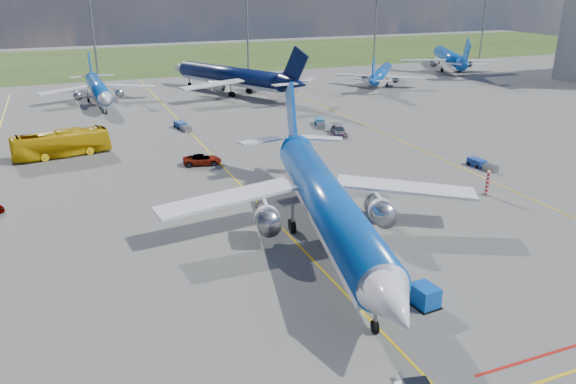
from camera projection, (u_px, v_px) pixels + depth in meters
name	position (u px, v px, depth m)	size (l,w,h in m)	color
ground	(315.00, 263.00, 50.56)	(400.00, 400.00, 0.00)	#51514F
grass_strip	(121.00, 60.00, 180.70)	(400.00, 80.00, 0.01)	#2D4719
taxiway_lines	(230.00, 172.00, 74.65)	(60.25, 160.00, 0.02)	gold
floodlight_masts	(174.00, 28.00, 145.10)	(202.20, 0.50, 22.70)	slate
warning_post	(488.00, 183.00, 66.12)	(0.50, 0.50, 3.00)	red
bg_jet_nnw	(100.00, 103.00, 116.93)	(25.44, 33.39, 8.74)	#0C4BB2
bg_jet_n	(232.00, 94.00, 127.15)	(33.31, 43.73, 11.45)	#061139
bg_jet_ne	(380.00, 85.00, 137.78)	(22.88, 30.03, 7.87)	#0C4BB2
bg_jet_ene	(448.00, 71.00, 160.06)	(30.21, 39.65, 10.39)	#0C4BB2
main_airliner	(326.00, 242.00, 54.59)	(34.86, 45.76, 11.98)	#0C4BB2
uld_container	(425.00, 296.00, 43.63)	(1.67, 2.09, 1.67)	#0B46A2
apron_bus	(61.00, 144.00, 80.79)	(3.17, 13.55, 3.77)	gold
service_car_b	(202.00, 160.00, 77.44)	(2.42, 5.25, 1.46)	#999999
service_car_c	(339.00, 131.00, 92.48)	(2.09, 5.15, 1.49)	#999999
baggage_tug_w	(481.00, 165.00, 76.09)	(1.76, 4.78, 1.05)	navy
baggage_tug_c	(182.00, 126.00, 96.23)	(2.16, 5.10, 1.11)	navy
baggage_tug_e	(320.00, 123.00, 98.41)	(2.98, 5.18, 1.13)	#1B6AA4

